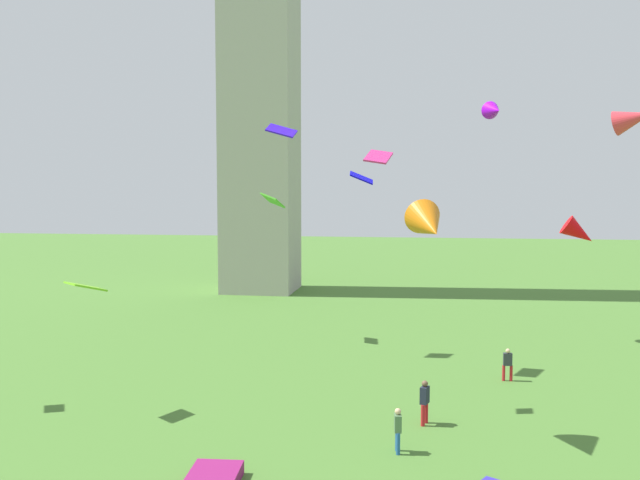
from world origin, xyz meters
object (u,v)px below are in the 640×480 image
Objects in this scene: kite_flying_6 at (494,110)px; kite_flying_7 at (281,131)px; kite_flying_3 at (361,178)px; kite_flying_4 at (273,201)px; person_0 at (508,363)px; kite_flying_1 at (634,118)px; kite_bundle_2 at (213,480)px; kite_flying_9 at (86,287)px; person_2 at (425,400)px; kite_flying_2 at (378,157)px; kite_flying_5 at (429,225)px; person_1 at (398,428)px; kite_flying_0 at (579,233)px.

kite_flying_7 is (-11.76, -1.15, -1.05)m from kite_flying_6.
kite_flying_3 is at bearing -60.68° from kite_flying_7.
kite_flying_4 is at bearing -72.66° from kite_flying_3.
person_0 is 0.96× the size of kite_flying_7.
kite_bundle_2 is (-14.96, -9.50, -12.03)m from kite_flying_1.
kite_flying_9 is (-5.84, -11.49, -7.31)m from kite_flying_7.
kite_bundle_2 is (-10.33, -18.49, -13.48)m from kite_flying_6.
person_2 is at bearing 128.13° from kite_flying_9.
kite_flying_2 is 0.82× the size of kite_bundle_2.
person_0 is 0.81× the size of kite_flying_1.
kite_flying_5 reaches higher than kite_flying_9.
person_1 is 10.33m from kite_flying_3.
kite_flying_6 is (-4.63, 8.99, 1.45)m from kite_flying_1.
person_0 is 0.68× the size of kite_flying_0.
person_2 is (-4.04, -6.73, 0.10)m from person_0.
kite_flying_6 is (3.72, 11.88, 12.69)m from person_2.
person_2 is 19.65m from kite_flying_0.
kite_flying_2 is at bearing -179.59° from person_1.
kite_flying_6 reaches higher than kite_flying_1.
person_2 is at bearing -54.74° from kite_flying_7.
person_1 is 0.93× the size of kite_flying_2.
person_1 is at bearing -178.57° from person_2.
kite_flying_4 reaches higher than kite_flying_0.
kite_flying_1 reaches higher than kite_flying_3.
kite_flying_1 reaches higher than kite_flying_4.
kite_flying_6 is (6.13, 3.92, 2.69)m from kite_flying_2.
kite_flying_9 is at bearing -118.52° from kite_flying_7.
kite_flying_1 is at bearing -112.62° from kite_flying_4.
kite_flying_7 reaches higher than person_2.
kite_flying_2 is 1.01× the size of kite_flying_6.
kite_flying_4 is (-13.35, 7.27, 7.77)m from person_0.
kite_flying_0 is at bearing 46.70° from kite_flying_5.
person_2 is 0.90× the size of kite_flying_1.
kite_flying_4 is (-6.57, 12.14, -1.16)m from kite_flying_3.
kite_bundle_2 is at bearing -134.36° from kite_flying_6.
kite_flying_3 reaches higher than kite_flying_0.
kite_flying_3 is at bearing -167.16° from person_1.
kite_flying_0 is 0.93× the size of kite_flying_5.
kite_flying_2 reaches higher than kite_flying_4.
kite_flying_2 is 0.69× the size of kite_flying_5.
kite_flying_2 is 0.93× the size of kite_flying_4.
kite_flying_3 is (-6.77, -4.87, 8.93)m from person_0.
kite_flying_7 is at bearing -105.86° from kite_flying_2.
kite_flying_6 is at bearing -89.66° from kite_flying_4.
kite_flying_1 reaches higher than kite_flying_0.
kite_flying_0 is 14.55m from kite_flying_1.
person_0 is 17.07m from kite_flying_4.
person_1 reaches higher than person_0.
kite_flying_0 is at bearing -119.73° from person_0.
kite_flying_9 is (-13.89, -0.76, 4.34)m from person_2.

